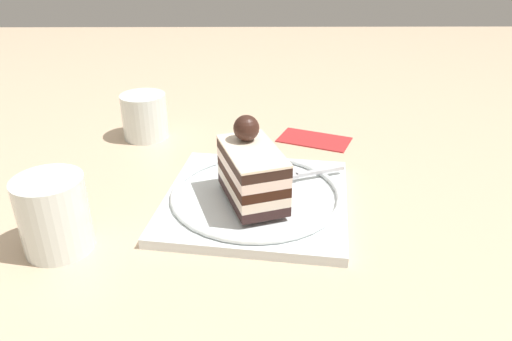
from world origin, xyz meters
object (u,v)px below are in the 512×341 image
at_px(dessert_plate, 256,198).
at_px(cake_slice, 252,169).
at_px(drink_glass_far, 55,218).
at_px(drink_glass_near, 145,119).
at_px(fork, 304,174).
at_px(folded_napkin, 314,139).

xyz_separation_m(dessert_plate, cake_slice, (-0.01, 0.01, 0.05)).
bearing_deg(drink_glass_far, dessert_plate, -67.47).
bearing_deg(drink_glass_near, cake_slice, -142.43).
relative_size(dessert_plate, drink_glass_near, 3.53).
relative_size(cake_slice, fork, 1.15).
relative_size(cake_slice, drink_glass_near, 1.68).
xyz_separation_m(cake_slice, drink_glass_near, (0.23, 0.18, -0.02)).
bearing_deg(drink_glass_near, fork, -125.84).
relative_size(drink_glass_near, folded_napkin, 0.65).
height_order(cake_slice, drink_glass_near, cake_slice).
distance_m(dessert_plate, drink_glass_near, 0.29).
relative_size(cake_slice, drink_glass_far, 1.43).
bearing_deg(dessert_plate, folded_napkin, -25.81).
height_order(drink_glass_near, folded_napkin, drink_glass_near).
bearing_deg(cake_slice, drink_glass_far, 110.59).
xyz_separation_m(cake_slice, fork, (0.05, -0.07, -0.03)).
distance_m(cake_slice, drink_glass_far, 0.23).
xyz_separation_m(cake_slice, drink_glass_far, (-0.08, 0.22, -0.02)).
bearing_deg(folded_napkin, drink_glass_near, 86.58).
distance_m(dessert_plate, drink_glass_far, 0.24).
bearing_deg(drink_glass_far, drink_glass_near, -6.68).
distance_m(fork, folded_napkin, 0.17).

